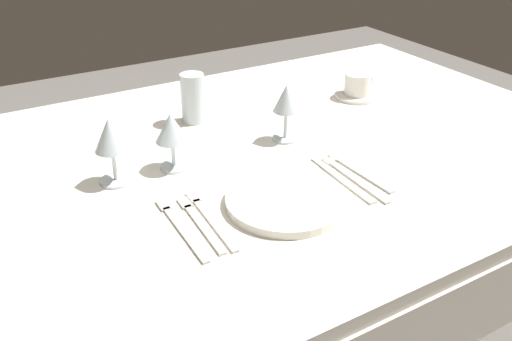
{
  "coord_description": "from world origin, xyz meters",
  "views": [
    {
      "loc": [
        -0.55,
        -1.0,
        1.33
      ],
      "look_at": [
        -0.04,
        -0.11,
        0.76
      ],
      "focal_mm": 38.02,
      "sensor_mm": 36.0,
      "label": 1
    }
  ],
  "objects_px": {
    "dinner_plate": "(286,200)",
    "fork_salad": "(179,226)",
    "dinner_knife": "(343,180)",
    "spoon_soup": "(346,173)",
    "coffee_cup_left": "(358,84)",
    "wine_glass_right": "(110,139)",
    "fork_inner": "(199,222)",
    "fork_outer": "(209,217)",
    "wine_glass_centre": "(286,102)",
    "wine_glass_left": "(171,130)",
    "drink_tumbler": "(193,101)",
    "spoon_dessert": "(351,167)"
  },
  "relations": [
    {
      "from": "fork_inner",
      "to": "spoon_dessert",
      "type": "distance_m",
      "value": 0.39
    },
    {
      "from": "fork_outer",
      "to": "spoon_soup",
      "type": "distance_m",
      "value": 0.34
    },
    {
      "from": "dinner_plate",
      "to": "spoon_dessert",
      "type": "bearing_deg",
      "value": 13.95
    },
    {
      "from": "spoon_dessert",
      "to": "wine_glass_left",
      "type": "bearing_deg",
      "value": 149.64
    },
    {
      "from": "wine_glass_centre",
      "to": "wine_glass_right",
      "type": "distance_m",
      "value": 0.43
    },
    {
      "from": "spoon_dessert",
      "to": "drink_tumbler",
      "type": "relative_size",
      "value": 1.59
    },
    {
      "from": "coffee_cup_left",
      "to": "dinner_knife",
      "type": "bearing_deg",
      "value": -132.58
    },
    {
      "from": "fork_salad",
      "to": "coffee_cup_left",
      "type": "bearing_deg",
      "value": 26.27
    },
    {
      "from": "dinner_plate",
      "to": "wine_glass_right",
      "type": "bearing_deg",
      "value": 135.85
    },
    {
      "from": "dinner_plate",
      "to": "spoon_soup",
      "type": "relative_size",
      "value": 1.08
    },
    {
      "from": "fork_outer",
      "to": "coffee_cup_left",
      "type": "distance_m",
      "value": 0.75
    },
    {
      "from": "spoon_soup",
      "to": "dinner_plate",
      "type": "bearing_deg",
      "value": -168.77
    },
    {
      "from": "fork_outer",
      "to": "spoon_dessert",
      "type": "bearing_deg",
      "value": 3.12
    },
    {
      "from": "fork_inner",
      "to": "drink_tumbler",
      "type": "relative_size",
      "value": 1.58
    },
    {
      "from": "wine_glass_left",
      "to": "spoon_soup",
      "type": "bearing_deg",
      "value": -34.51
    },
    {
      "from": "fork_outer",
      "to": "dinner_plate",
      "type": "bearing_deg",
      "value": -11.62
    },
    {
      "from": "dinner_plate",
      "to": "fork_salad",
      "type": "relative_size",
      "value": 1.07
    },
    {
      "from": "coffee_cup_left",
      "to": "fork_inner",
      "type": "bearing_deg",
      "value": -152.18
    },
    {
      "from": "coffee_cup_left",
      "to": "wine_glass_right",
      "type": "height_order",
      "value": "wine_glass_right"
    },
    {
      "from": "dinner_plate",
      "to": "spoon_soup",
      "type": "distance_m",
      "value": 0.19
    },
    {
      "from": "dinner_knife",
      "to": "wine_glass_centre",
      "type": "relative_size",
      "value": 1.53
    },
    {
      "from": "coffee_cup_left",
      "to": "wine_glass_centre",
      "type": "height_order",
      "value": "wine_glass_centre"
    },
    {
      "from": "spoon_soup",
      "to": "spoon_dessert",
      "type": "xyz_separation_m",
      "value": [
        0.03,
        0.02,
        0.0
      ]
    },
    {
      "from": "dinner_knife",
      "to": "spoon_dessert",
      "type": "bearing_deg",
      "value": 35.49
    },
    {
      "from": "fork_outer",
      "to": "fork_inner",
      "type": "xyz_separation_m",
      "value": [
        -0.02,
        -0.0,
        0.0
      ]
    },
    {
      "from": "fork_inner",
      "to": "fork_salad",
      "type": "bearing_deg",
      "value": 173.21
    },
    {
      "from": "dinner_knife",
      "to": "wine_glass_right",
      "type": "distance_m",
      "value": 0.5
    },
    {
      "from": "spoon_soup",
      "to": "wine_glass_right",
      "type": "xyz_separation_m",
      "value": [
        -0.45,
        0.22,
        0.1
      ]
    },
    {
      "from": "wine_glass_centre",
      "to": "spoon_dessert",
      "type": "bearing_deg",
      "value": -76.4
    },
    {
      "from": "fork_inner",
      "to": "fork_salad",
      "type": "relative_size",
      "value": 0.91
    },
    {
      "from": "drink_tumbler",
      "to": "fork_salad",
      "type": "bearing_deg",
      "value": -117.66
    },
    {
      "from": "fork_inner",
      "to": "spoon_dessert",
      "type": "bearing_deg",
      "value": 3.43
    },
    {
      "from": "wine_glass_centre",
      "to": "wine_glass_left",
      "type": "height_order",
      "value": "wine_glass_centre"
    },
    {
      "from": "wine_glass_right",
      "to": "drink_tumbler",
      "type": "height_order",
      "value": "wine_glass_right"
    },
    {
      "from": "spoon_soup",
      "to": "drink_tumbler",
      "type": "relative_size",
      "value": 1.72
    },
    {
      "from": "fork_inner",
      "to": "spoon_dessert",
      "type": "height_order",
      "value": "spoon_dessert"
    },
    {
      "from": "fork_salad",
      "to": "wine_glass_centre",
      "type": "height_order",
      "value": "wine_glass_centre"
    },
    {
      "from": "dinner_plate",
      "to": "coffee_cup_left",
      "type": "xyz_separation_m",
      "value": [
        0.5,
        0.39,
        0.03
      ]
    },
    {
      "from": "spoon_soup",
      "to": "fork_outer",
      "type": "bearing_deg",
      "value": -179.33
    },
    {
      "from": "dinner_knife",
      "to": "wine_glass_centre",
      "type": "distance_m",
      "value": 0.26
    },
    {
      "from": "dinner_knife",
      "to": "spoon_soup",
      "type": "relative_size",
      "value": 0.97
    },
    {
      "from": "fork_outer",
      "to": "fork_inner",
      "type": "relative_size",
      "value": 1.08
    },
    {
      "from": "wine_glass_centre",
      "to": "dinner_plate",
      "type": "bearing_deg",
      "value": -122.52
    },
    {
      "from": "fork_outer",
      "to": "fork_inner",
      "type": "distance_m",
      "value": 0.02
    },
    {
      "from": "dinner_plate",
      "to": "coffee_cup_left",
      "type": "height_order",
      "value": "coffee_cup_left"
    },
    {
      "from": "fork_outer",
      "to": "wine_glass_right",
      "type": "height_order",
      "value": "wine_glass_right"
    },
    {
      "from": "dinner_plate",
      "to": "fork_outer",
      "type": "bearing_deg",
      "value": 168.38
    },
    {
      "from": "fork_inner",
      "to": "fork_outer",
      "type": "bearing_deg",
      "value": 8.22
    },
    {
      "from": "fork_salad",
      "to": "wine_glass_centre",
      "type": "xyz_separation_m",
      "value": [
        0.38,
        0.22,
        0.1
      ]
    },
    {
      "from": "spoon_dessert",
      "to": "drink_tumbler",
      "type": "bearing_deg",
      "value": 115.46
    }
  ]
}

